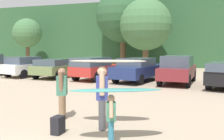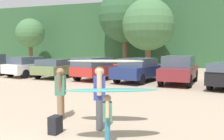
{
  "view_description": "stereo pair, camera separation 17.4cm",
  "coord_description": "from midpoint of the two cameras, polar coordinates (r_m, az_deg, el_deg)",
  "views": [
    {
      "loc": [
        3.19,
        -3.72,
        2.21
      ],
      "look_at": [
        -0.77,
        7.04,
        1.21
      ],
      "focal_mm": 44.07,
      "sensor_mm": 36.0,
      "label": 1
    },
    {
      "loc": [
        3.35,
        -3.66,
        2.21
      ],
      "look_at": [
        -0.77,
        7.04,
        1.21
      ],
      "focal_mm": 44.07,
      "sensor_mm": 36.0,
      "label": 2
    }
  ],
  "objects": [
    {
      "name": "surfboard_cream",
      "position": [
        7.3,
        -0.64,
        1.88
      ],
      "size": [
        2.13,
        1.15,
        0.09
      ],
      "rotation": [
        0.0,
        0.0,
        3.44
      ],
      "color": "beige"
    },
    {
      "name": "tree_far_right",
      "position": [
        26.22,
        7.7,
        9.3
      ],
      "size": [
        4.87,
        4.87,
        6.66
      ],
      "color": "brown",
      "rests_on": "ground_plane"
    },
    {
      "name": "tree_ridge_back",
      "position": [
        32.64,
        -16.45,
        7.32
      ],
      "size": [
        3.25,
        3.25,
        5.32
      ],
      "color": "brown",
      "rests_on": "ground_plane"
    },
    {
      "name": "tree_left",
      "position": [
        29.08,
        3.03,
        11.17
      ],
      "size": [
        5.65,
        5.65,
        8.19
      ],
      "color": "brown",
      "rests_on": "ground_plane"
    },
    {
      "name": "person_companion",
      "position": [
        8.44,
        -10.04,
        -4.16
      ],
      "size": [
        0.41,
        0.7,
        1.56
      ],
      "rotation": [
        0.0,
        0.0,
        3.53
      ],
      "color": "#8C6B4C",
      "rests_on": "ground_plane"
    },
    {
      "name": "hillside_ridge",
      "position": [
        35.08,
        15.79,
        7.01
      ],
      "size": [
        108.0,
        12.0,
        7.13
      ],
      "primitive_type": "cube",
      "color": "#2D5633",
      "rests_on": "ground_plane"
    },
    {
      "name": "parked_car_maroon",
      "position": [
        16.56,
        14.05,
        0.2
      ],
      "size": [
        1.87,
        4.4,
        1.65
      ],
      "rotation": [
        0.0,
        0.0,
        1.54
      ],
      "color": "maroon",
      "rests_on": "ground_plane"
    },
    {
      "name": "parked_car_olive_green",
      "position": [
        19.62,
        -10.91,
        0.48
      ],
      "size": [
        2.03,
        4.08,
        1.32
      ],
      "rotation": [
        0.0,
        0.0,
        1.53
      ],
      "color": "#6B7F4C",
      "rests_on": "ground_plane"
    },
    {
      "name": "parked_car_navy",
      "position": [
        17.26,
        6.12,
        0.18
      ],
      "size": [
        2.66,
        4.88,
        1.47
      ],
      "rotation": [
        0.0,
        0.0,
        1.38
      ],
      "color": "navy",
      "rests_on": "ground_plane"
    },
    {
      "name": "backpack_dropped",
      "position": [
        7.2,
        -11.0,
        -11.11
      ],
      "size": [
        0.24,
        0.34,
        0.45
      ],
      "color": "black",
      "rests_on": "ground_plane"
    },
    {
      "name": "parked_car_white",
      "position": [
        21.01,
        -16.2,
        0.81
      ],
      "size": [
        2.62,
        4.5,
        1.46
      ],
      "rotation": [
        0.0,
        0.0,
        1.36
      ],
      "color": "white",
      "rests_on": "ground_plane"
    },
    {
      "name": "parked_car_red",
      "position": [
        18.03,
        -2.79,
        0.51
      ],
      "size": [
        2.53,
        4.37,
        1.49
      ],
      "rotation": [
        0.0,
        0.0,
        1.38
      ],
      "color": "#B72D28",
      "rests_on": "ground_plane"
    },
    {
      "name": "person_child",
      "position": [
        6.27,
        -0.16,
        -9.54
      ],
      "size": [
        0.3,
        0.53,
        1.13
      ],
      "rotation": [
        0.0,
        0.0,
        3.53
      ],
      "color": "teal",
      "rests_on": "ground_plane"
    },
    {
      "name": "surfboard_teal",
      "position": [
        6.21,
        0.81,
        -4.2
      ],
      "size": [
        2.17,
        1.44,
        0.11
      ],
      "rotation": [
        0.0,
        0.0,
        3.58
      ],
      "color": "teal"
    },
    {
      "name": "person_adult",
      "position": [
        7.33,
        -1.9,
        -4.94
      ],
      "size": [
        0.44,
        0.69,
        1.67
      ],
      "rotation": [
        0.0,
        0.0,
        3.53
      ],
      "color": "#4C4C51",
      "rests_on": "ground_plane"
    }
  ]
}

